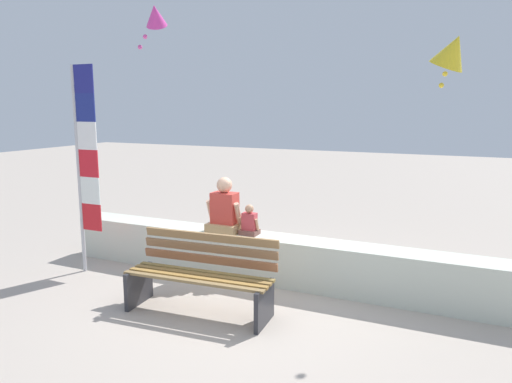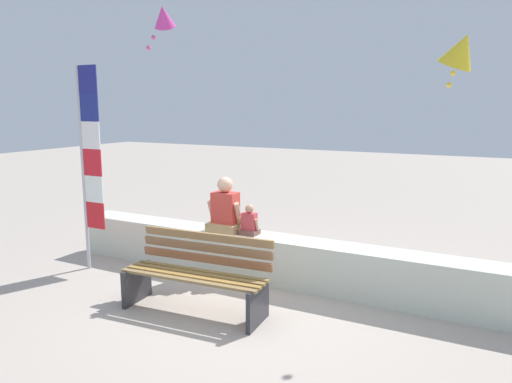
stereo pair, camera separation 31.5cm
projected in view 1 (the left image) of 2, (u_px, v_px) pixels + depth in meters
name	position (u px, v px, depth m)	size (l,w,h in m)	color
ground_plane	(248.00, 303.00, 5.86)	(40.00, 40.00, 0.00)	#AC9F92
seawall_ledge	(274.00, 259.00, 6.54)	(6.46, 0.48, 0.63)	beige
park_bench	(201.00, 276.00, 5.56)	(1.77, 0.72, 0.88)	olive
person_adult	(225.00, 211.00, 6.69)	(0.50, 0.37, 0.77)	tan
person_child	(249.00, 223.00, 6.56)	(0.27, 0.20, 0.42)	brown
flag_banner	(84.00, 158.00, 6.66)	(0.38, 0.05, 2.92)	#B7B7BC
kite_magenta	(155.00, 16.00, 8.52)	(0.59, 0.62, 0.83)	#DB3D9E
kite_yellow	(452.00, 52.00, 7.66)	(0.86, 0.77, 0.92)	yellow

